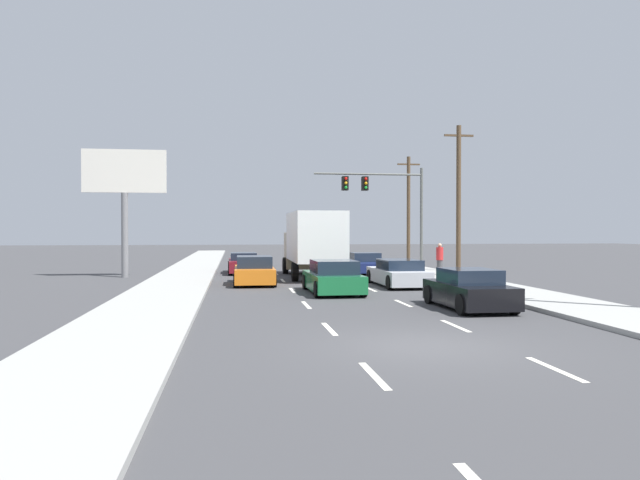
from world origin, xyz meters
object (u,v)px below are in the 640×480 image
car_silver (398,274)px  car_black (469,290)px  car_orange (254,271)px  utility_pole_mid (459,197)px  roadside_billboard (124,185)px  car_green (333,278)px  traffic_signal_mast (378,193)px  car_navy (365,264)px  box_truck (313,241)px  car_maroon (243,264)px  utility_pole_far (409,208)px  pedestrian_near_corner (440,259)px

car_silver → car_black: car_black is taller
car_orange → car_black: (6.64, -9.84, -0.01)m
utility_pole_mid → roadside_billboard: 19.16m
car_green → roadside_billboard: bearing=135.6°
traffic_signal_mast → utility_pole_mid: (3.52, -5.83, -0.60)m
car_black → roadside_billboard: 20.62m
car_black → utility_pole_mid: bearing=70.0°
car_orange → car_silver: bearing=-16.0°
car_navy → utility_pole_mid: size_ratio=0.47×
car_orange → car_silver: 6.75m
box_truck → car_black: box_truck is taller
car_green → car_black: (3.60, -5.35, -0.02)m
car_green → car_maroon: bearing=106.1°
utility_pole_far → car_black: bearing=-102.5°
car_orange → utility_pole_far: size_ratio=0.54×
car_black → utility_pole_far: size_ratio=0.49×
utility_pole_mid → car_navy: bearing=175.2°
roadside_billboard → pedestrian_near_corner: size_ratio=4.06×
box_truck → car_green: size_ratio=1.88×
car_orange → car_black: 11.87m
car_orange → roadside_billboard: roadside_billboard is taller
roadside_billboard → car_navy: bearing=4.7°
car_maroon → car_silver: same height
traffic_signal_mast → utility_pole_far: bearing=54.8°
car_maroon → traffic_signal_mast: 11.12m
box_truck → car_green: box_truck is taller
car_orange → utility_pole_far: bearing=53.4°
traffic_signal_mast → car_green: bearing=-109.7°
car_silver → utility_pole_mid: utility_pole_mid is taller
car_green → car_navy: car_green is taller
box_truck → car_black: (3.39, -13.35, -1.40)m
car_orange → pedestrian_near_corner: 10.54m
utility_pole_mid → pedestrian_near_corner: (-2.21, -2.95, -3.55)m
car_silver → traffic_signal_mast: (2.33, 13.51, 4.57)m
utility_pole_far → pedestrian_near_corner: utility_pole_far is taller
car_navy → traffic_signal_mast: size_ratio=0.54×
utility_pole_mid → pedestrian_near_corner: utility_pole_mid is taller
traffic_signal_mast → pedestrian_near_corner: traffic_signal_mast is taller
car_maroon → car_green: (3.44, -11.92, 0.04)m
car_maroon → car_black: (7.04, -17.28, 0.03)m
car_silver → car_black: 7.98m
utility_pole_mid → car_black: bearing=-110.0°
car_silver → car_orange: bearing=164.0°
car_green → traffic_signal_mast: bearing=70.3°
car_silver → car_black: size_ratio=1.16×
car_silver → traffic_signal_mast: size_ratio=0.62×
box_truck → traffic_signal_mast: bearing=55.6°
car_orange → pedestrian_near_corner: pedestrian_near_corner is taller
car_black → roadside_billboard: (-13.45, 15.00, 4.38)m
car_green → car_black: bearing=-56.1°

